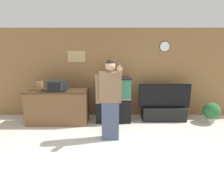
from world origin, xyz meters
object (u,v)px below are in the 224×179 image
Objects in this scene: microwave at (59,85)px; potted_plant at (212,112)px; knife_block at (41,85)px; person_standing at (111,99)px; counter_island at (59,107)px; tv_on_stand at (165,110)px; aquarium_on_stand at (114,100)px.

microwave is 0.84× the size of potted_plant.
person_standing is (1.89, -0.91, -0.13)m from knife_block.
counter_island is 4.68× the size of knife_block.
person_standing is (-1.53, -1.09, 0.63)m from tv_on_stand.
aquarium_on_stand is at bearing 177.09° from potted_plant.
aquarium_on_stand is at bearing 4.11° from knife_block.
microwave is 4.25m from potted_plant.
potted_plant is (4.19, 0.07, -0.75)m from microwave.
aquarium_on_stand reaches higher than tv_on_stand.
microwave is (0.06, -0.05, 0.60)m from counter_island.
aquarium_on_stand is (1.53, 0.16, 0.16)m from counter_island.
person_standing is at bearing -31.73° from counter_island.
microwave is 1.56m from aquarium_on_stand.
microwave reaches higher than counter_island.
person_standing is (1.38, -0.85, -0.13)m from microwave.
aquarium_on_stand is at bearing 7.84° from microwave.
knife_block is at bearing -179.95° from potted_plant.
counter_island is 1.76m from person_standing.
counter_island is 1.55m from aquarium_on_stand.
tv_on_stand is at bearing 1.60° from aquarium_on_stand.
microwave is 3.02m from tv_on_stand.
knife_block is at bearing 177.94° from counter_island.
aquarium_on_stand is 1.48m from tv_on_stand.
counter_island is at bearing -176.19° from tv_on_stand.
knife_block is at bearing 154.29° from person_standing.
potted_plant is (1.27, -0.18, 0.01)m from tv_on_stand.
counter_island is 4.25m from potted_plant.
counter_island is 1.14× the size of tv_on_stand.
person_standing is 3.01m from potted_plant.
microwave reaches higher than potted_plant.
potted_plant is (4.69, 0.00, -0.74)m from knife_block.
microwave is at bearing -179.10° from potted_plant.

